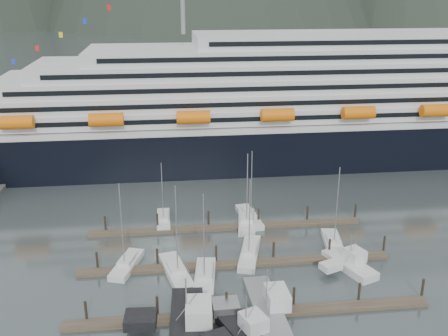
{
  "coord_description": "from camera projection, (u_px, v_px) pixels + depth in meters",
  "views": [
    {
      "loc": [
        -15.29,
        -67.32,
        40.58
      ],
      "look_at": [
        -4.65,
        22.0,
        9.27
      ],
      "focal_mm": 42.0,
      "sensor_mm": 36.0,
      "label": 1
    }
  ],
  "objects": [
    {
      "name": "sailboat_c",
      "position": [
        205.0,
        278.0,
        76.0
      ],
      "size": [
        4.22,
        10.69,
        14.57
      ],
      "rotation": [
        0.0,
        0.0,
        1.44
      ],
      "color": "silver",
      "rests_on": "ground"
    },
    {
      "name": "sailboat_h",
      "position": [
        333.0,
        244.0,
        86.25
      ],
      "size": [
        4.0,
        9.53,
        14.54
      ],
      "rotation": [
        0.0,
        0.0,
        1.42
      ],
      "color": "silver",
      "rests_on": "ground"
    },
    {
      "name": "sailboat_f",
      "position": [
        247.0,
        222.0,
        93.96
      ],
      "size": [
        4.36,
        10.3,
        14.23
      ],
      "rotation": [
        0.0,
        0.0,
        1.42
      ],
      "color": "silver",
      "rests_on": "ground"
    },
    {
      "name": "sailboat_e",
      "position": [
        164.0,
        220.0,
        95.02
      ],
      "size": [
        2.32,
        8.86,
        12.05
      ],
      "rotation": [
        0.0,
        0.0,
        1.57
      ],
      "color": "silver",
      "rests_on": "ground"
    },
    {
      "name": "sailboat_g",
      "position": [
        249.0,
        217.0,
        96.16
      ],
      "size": [
        3.86,
        10.58,
        13.9
      ],
      "rotation": [
        0.0,
        0.0,
        1.7
      ],
      "color": "silver",
      "rests_on": "ground"
    },
    {
      "name": "trawler_a",
      "position": [
        185.0,
        324.0,
        64.83
      ],
      "size": [
        10.95,
        15.16,
        8.26
      ],
      "rotation": [
        0.0,
        0.0,
        1.51
      ],
      "color": "black",
      "rests_on": "ground"
    },
    {
      "name": "sailboat_b",
      "position": [
        176.0,
        272.0,
        77.59
      ],
      "size": [
        5.23,
        11.32,
        15.11
      ],
      "rotation": [
        0.0,
        0.0,
        1.8
      ],
      "color": "silver",
      "rests_on": "ground"
    },
    {
      "name": "trawler_b",
      "position": [
        245.0,
        335.0,
        63.06
      ],
      "size": [
        9.1,
        11.01,
        6.79
      ],
      "rotation": [
        0.0,
        0.0,
        1.93
      ],
      "color": "black",
      "rests_on": "ground"
    },
    {
      "name": "dock_mid",
      "position": [
        237.0,
        263.0,
        80.4
      ],
      "size": [
        48.18,
        2.28,
        3.2
      ],
      "color": "#45372C",
      "rests_on": "ground"
    },
    {
      "name": "sailboat_d",
      "position": [
        249.0,
        254.0,
        83.04
      ],
      "size": [
        5.45,
        11.46,
        13.87
      ],
      "rotation": [
        0.0,
        0.0,
        1.31
      ],
      "color": "silver",
      "rests_on": "ground"
    },
    {
      "name": "cruise_ship",
      "position": [
        348.0,
        108.0,
        129.1
      ],
      "size": [
        210.0,
        30.4,
        50.3
      ],
      "color": "black",
      "rests_on": "ground"
    },
    {
      "name": "trawler_c",
      "position": [
        265.0,
        308.0,
        68.27
      ],
      "size": [
        9.98,
        14.19,
        7.21
      ],
      "rotation": [
        0.0,
        0.0,
        1.6
      ],
      "color": "#96999C",
      "rests_on": "ground"
    },
    {
      "name": "dock_near",
      "position": [
        251.0,
        313.0,
        68.2
      ],
      "size": [
        48.18,
        2.28,
        3.2
      ],
      "color": "#45372C",
      "rests_on": "ground"
    },
    {
      "name": "trawler_e",
      "position": [
        349.0,
        264.0,
        79.23
      ],
      "size": [
        8.36,
        10.05,
        6.17
      ],
      "rotation": [
        0.0,
        0.0,
        1.95
      ],
      "color": "silver",
      "rests_on": "ground"
    },
    {
      "name": "ground",
      "position": [
        272.0,
        273.0,
        78.18
      ],
      "size": [
        1600.0,
        1600.0,
        0.0
      ],
      "primitive_type": "plane",
      "color": "#43504F",
      "rests_on": "ground"
    },
    {
      "name": "dock_far",
      "position": [
        226.0,
        227.0,
        92.59
      ],
      "size": [
        48.18,
        2.28,
        3.2
      ],
      "color": "#45372C",
      "rests_on": "ground"
    },
    {
      "name": "sailboat_a",
      "position": [
        127.0,
        265.0,
        79.65
      ],
      "size": [
        5.14,
        9.32,
        14.47
      ],
      "rotation": [
        0.0,
        0.0,
        1.27
      ],
      "color": "silver",
      "rests_on": "ground"
    }
  ]
}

